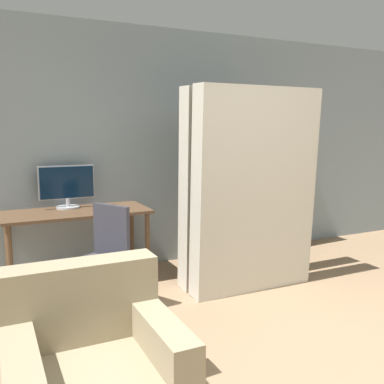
{
  "coord_description": "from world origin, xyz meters",
  "views": [
    {
      "loc": [
        -2.01,
        -1.47,
        1.57
      ],
      "look_at": [
        -0.47,
        1.73,
        1.05
      ],
      "focal_mm": 40.0,
      "sensor_mm": 36.0,
      "label": 1
    }
  ],
  "objects": [
    {
      "name": "wall_back",
      "position": [
        0.0,
        3.18,
        1.35
      ],
      "size": [
        8.0,
        0.06,
        2.7
      ],
      "color": "gray",
      "rests_on": "ground"
    },
    {
      "name": "desk",
      "position": [
        -1.23,
        2.82,
        0.67
      ],
      "size": [
        1.42,
        0.65,
        0.76
      ],
      "color": "brown",
      "rests_on": "ground"
    },
    {
      "name": "bookshelf",
      "position": [
        1.34,
        3.04,
        0.86
      ],
      "size": [
        0.61,
        0.26,
        1.66
      ],
      "color": "brown",
      "rests_on": "ground"
    },
    {
      "name": "office_chair",
      "position": [
        -1.22,
        1.98,
        0.38
      ],
      "size": [
        0.6,
        0.6,
        0.94
      ],
      "color": "#4C4C51",
      "rests_on": "ground"
    },
    {
      "name": "monitor",
      "position": [
        -1.29,
        3.01,
        1.0
      ],
      "size": [
        0.56,
        0.24,
        0.44
      ],
      "color": "#B7B7BC",
      "rests_on": "desk"
    },
    {
      "name": "mattress_near",
      "position": [
        0.29,
        1.91,
        0.98
      ],
      "size": [
        1.27,
        0.31,
        1.97
      ],
      "color": "beige",
      "rests_on": "ground"
    },
    {
      "name": "armchair",
      "position": [
        -1.59,
        0.6,
        0.32
      ],
      "size": [
        0.85,
        0.8,
        0.85
      ],
      "color": "gray",
      "rests_on": "ground"
    },
    {
      "name": "mattress_far",
      "position": [
        0.29,
        2.19,
        0.98
      ],
      "size": [
        1.27,
        0.28,
        1.97
      ],
      "color": "beige",
      "rests_on": "ground"
    }
  ]
}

